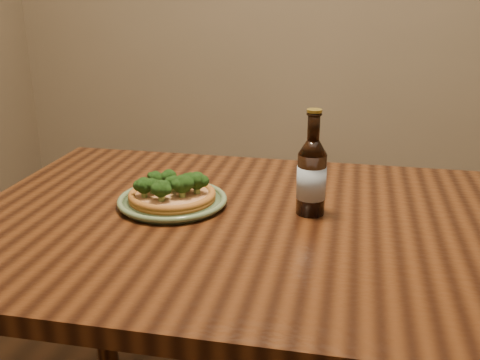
% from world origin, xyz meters
% --- Properties ---
extents(table, '(1.60, 0.90, 0.75)m').
position_xyz_m(table, '(0.00, 0.10, 0.66)').
color(table, '#41200E').
rests_on(table, ground).
extents(plate, '(0.26, 0.26, 0.02)m').
position_xyz_m(plate, '(-0.36, 0.14, 0.76)').
color(plate, '#5D724F').
rests_on(plate, table).
extents(pizza, '(0.20, 0.20, 0.07)m').
position_xyz_m(pizza, '(-0.36, 0.14, 0.78)').
color(pizza, '#9D5F23').
rests_on(pizza, plate).
extents(beer_bottle, '(0.07, 0.07, 0.24)m').
position_xyz_m(beer_bottle, '(-0.04, 0.16, 0.84)').
color(beer_bottle, black).
rests_on(beer_bottle, table).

